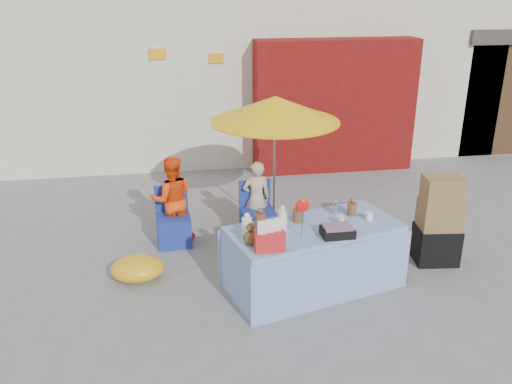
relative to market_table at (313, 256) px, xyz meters
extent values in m
plane|color=slate|center=(-0.61, 0.24, -0.43)|extent=(80.00, 80.00, 0.00)
cube|color=silver|center=(-0.61, 7.24, 1.82)|extent=(12.00, 5.00, 4.50)
cube|color=maroon|center=(1.59, 4.44, 0.87)|extent=(3.20, 0.60, 2.60)
cube|color=#4C331E|center=(5.89, 6.24, 0.77)|extent=(2.60, 3.00, 2.40)
cube|color=#3F3833|center=(5.89, 6.24, 2.12)|extent=(2.80, 3.20, 0.30)
cube|color=orange|center=(-1.81, 4.72, 1.92)|extent=(0.32, 0.04, 0.20)
cube|color=orange|center=(-0.71, 4.72, 1.82)|extent=(0.28, 0.04, 0.18)
cube|color=#8FB0E5|center=(0.01, 0.00, -0.01)|extent=(2.28, 1.46, 0.83)
cube|color=#8FB0E5|center=(0.14, -0.47, -0.04)|extent=(2.10, 0.60, 0.78)
cube|color=#8FB0E5|center=(-0.12, 0.48, -0.04)|extent=(2.10, 0.60, 0.78)
cylinder|color=white|center=(-0.84, -0.05, 0.50)|extent=(0.15, 0.15, 0.20)
cylinder|color=brown|center=(-0.65, 0.11, 0.49)|extent=(0.16, 0.16, 0.18)
cylinder|color=white|center=(-0.40, 0.01, 0.53)|extent=(0.14, 0.14, 0.24)
cylinder|color=brown|center=(-0.16, 0.19, 0.48)|extent=(0.18, 0.18, 0.16)
cylinder|color=#B2B2B7|center=(0.37, 0.36, 0.47)|extent=(0.12, 0.12, 0.13)
cylinder|color=brown|center=(0.57, 0.27, 0.49)|extent=(0.15, 0.15, 0.17)
cylinder|color=white|center=(0.34, 0.04, 0.45)|extent=(0.11, 0.11, 0.10)
cylinder|color=white|center=(0.73, 0.09, 0.45)|extent=(0.11, 0.11, 0.10)
sphere|color=brown|center=(-0.84, -0.34, 0.49)|extent=(0.17, 0.17, 0.17)
ellipsoid|color=red|center=(-0.22, -0.23, 0.80)|extent=(0.18, 0.10, 0.17)
cube|color=red|center=(-0.65, -0.52, 0.52)|extent=(0.36, 0.24, 0.22)
cube|color=black|center=(0.20, -0.29, 0.45)|extent=(0.43, 0.36, 0.10)
cube|color=navy|center=(-1.70, 1.48, -0.20)|extent=(0.51, 0.49, 0.45)
cube|color=navy|center=(-1.71, 1.70, 0.22)|extent=(0.48, 0.07, 0.40)
cube|color=navy|center=(-0.45, 1.48, -0.20)|extent=(0.51, 0.49, 0.45)
cube|color=navy|center=(-0.46, 1.70, 0.22)|extent=(0.48, 0.07, 0.40)
imported|color=#FE480D|center=(-1.70, 1.63, 0.22)|extent=(0.66, 0.53, 1.30)
imported|color=#C8AD8D|center=(-0.45, 1.63, 0.15)|extent=(0.44, 0.31, 1.16)
cylinder|color=gray|center=(-0.15, 1.78, 0.57)|extent=(0.04, 0.04, 2.00)
cone|color=yellow|center=(-0.15, 1.78, 1.47)|extent=(1.90, 1.90, 0.38)
cylinder|color=yellow|center=(-0.15, 1.78, 1.29)|extent=(1.90, 1.90, 0.02)
cube|color=black|center=(1.85, 0.37, -0.17)|extent=(0.61, 0.53, 0.51)
cube|color=#8F6140|center=(1.85, 0.37, 0.28)|extent=(0.58, 0.47, 0.39)
cube|color=#8F6140|center=(1.83, 0.35, 0.64)|extent=(0.53, 0.43, 0.35)
ellipsoid|color=gold|center=(-2.19, 0.53, -0.27)|extent=(0.81, 0.71, 0.31)
camera|label=1|loc=(-1.68, -5.80, 3.22)|focal=38.00mm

